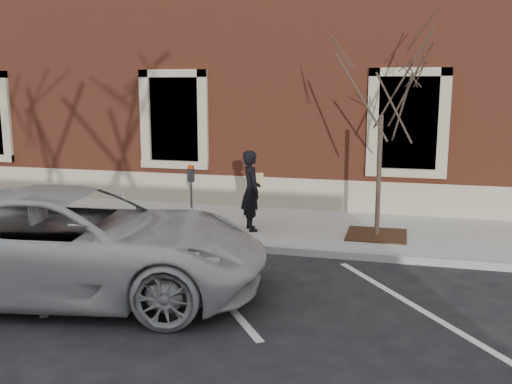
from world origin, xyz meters
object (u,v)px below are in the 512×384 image
(white_truck, at_px, (74,243))
(man, at_px, (251,191))
(sapling, at_px, (383,80))
(parking_meter, at_px, (191,186))

(white_truck, bearing_deg, man, -33.84)
(sapling, bearing_deg, white_truck, -135.94)
(parking_meter, relative_size, white_truck, 0.24)
(sapling, xyz_separation_m, white_truck, (-4.47, -4.33, -2.53))
(man, bearing_deg, sapling, -116.14)
(man, relative_size, white_truck, 0.29)
(white_truck, bearing_deg, sapling, -56.55)
(parking_meter, relative_size, sapling, 0.31)
(sapling, height_order, white_truck, sapling)
(parking_meter, height_order, sapling, sapling)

